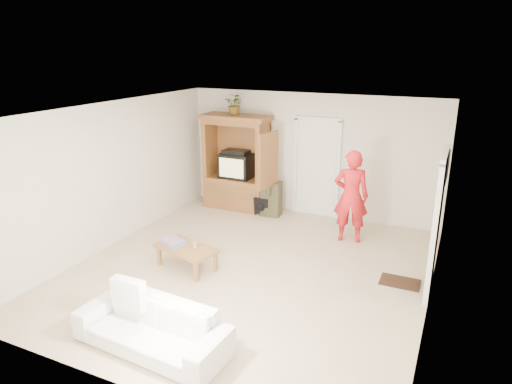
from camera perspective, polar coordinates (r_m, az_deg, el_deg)
floor at (r=7.60m, az=-0.76°, el=-9.72°), size 6.00×6.00×0.00m
ceiling at (r=6.80m, az=-0.85°, el=10.10°), size 6.00×6.00×0.00m
wall_back at (r=9.79m, az=6.83°, el=4.61°), size 5.50×0.00×5.50m
wall_front at (r=4.78m, az=-16.79°, el=-10.55°), size 5.50×0.00×5.50m
wall_left at (r=8.60m, az=-17.57°, el=2.05°), size 0.00×6.00×6.00m
wall_right at (r=6.47m, az=21.79°, el=-3.52°), size 0.00×6.00×6.00m
armoire at (r=10.17m, az=-2.33°, el=2.94°), size 1.82×1.14×2.10m
door_back at (r=9.78m, az=7.55°, el=2.88°), size 0.85×0.05×2.04m
doorway_right at (r=7.13m, az=21.67°, el=-3.98°), size 0.05×0.90×2.04m
framed_picture at (r=8.21m, az=22.81°, el=2.91°), size 0.03×0.60×0.48m
doormat at (r=7.56m, az=17.54°, el=-10.68°), size 0.60×0.40×0.02m
plant at (r=9.88m, az=-2.64°, el=10.88°), size 0.42×0.37×0.45m
man at (r=8.56m, az=11.79°, el=-0.54°), size 0.71×0.54×1.75m
sofa at (r=5.86m, az=-12.89°, el=-16.16°), size 1.98×0.89×0.57m
coffee_table at (r=7.61m, az=-8.67°, el=-7.13°), size 1.13×0.80×0.38m
towel at (r=7.71m, az=-10.33°, el=-6.16°), size 0.46×0.40×0.08m
candle at (r=7.53m, az=-7.62°, el=-6.52°), size 0.08×0.08×0.10m
backpack_black at (r=9.88m, az=0.82°, el=-1.77°), size 0.34×0.21×0.41m
backpack_olive at (r=9.80m, az=1.94°, el=-0.83°), size 0.42×0.32×0.76m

